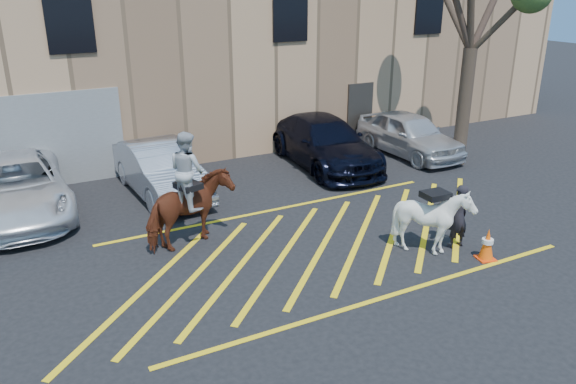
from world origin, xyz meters
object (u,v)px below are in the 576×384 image
mounted_bay (189,201)px  car_blue_suv (324,142)px  car_white_pickup (15,187)px  saddled_white (433,220)px  handler (458,216)px  car_silver_sedan (161,169)px  traffic_cone (487,244)px  car_white_suv (409,134)px

mounted_bay → car_blue_suv: bearing=32.5°
car_white_pickup → saddled_white: saddled_white is taller
mounted_bay → handler: bearing=-28.7°
car_white_pickup → mounted_bay: (3.44, -3.90, 0.34)m
car_white_pickup → car_silver_sedan: bearing=-4.8°
mounted_bay → saddled_white: (4.67, -2.91, -0.30)m
handler → traffic_cone: size_ratio=2.09×
saddled_white → traffic_cone: 1.28m
car_silver_sedan → car_white_suv: car_white_suv is taller
car_silver_sedan → saddled_white: saddled_white is taller
car_white_suv → traffic_cone: (-3.60, -7.11, -0.39)m
car_blue_suv → handler: 6.72m
saddled_white → traffic_cone: bearing=-43.9°
car_white_pickup → car_silver_sedan: car_white_pickup is taller
car_white_pickup → handler: bearing=-37.9°
car_white_pickup → handler: size_ratio=3.56×
car_silver_sedan → mounted_bay: (-0.33, -3.59, 0.35)m
handler → mounted_bay: 6.15m
car_silver_sedan → car_white_suv: 8.81m
car_blue_suv → handler: size_ratio=3.54×
handler → car_blue_suv: bearing=-92.8°
saddled_white → car_white_suv: bearing=54.6°
car_white_suv → car_white_pickup: bearing=176.8°
car_silver_sedan → saddled_white: 7.82m
car_blue_suv → saddled_white: 6.78m
handler → saddled_white: (-0.71, 0.04, 0.03)m
car_silver_sedan → mounted_bay: bearing=-98.5°
car_white_pickup → traffic_cone: 11.80m
car_blue_suv → mounted_bay: mounted_bay is taller
car_blue_suv → handler: (-0.51, -6.70, -0.02)m
car_silver_sedan → traffic_cone: size_ratio=6.21×
mounted_bay → car_white_suv: bearing=20.2°
car_white_pickup → saddled_white: size_ratio=3.46×
handler → saddled_white: saddled_white is taller
car_white_pickup → traffic_cone: bearing=-40.5°
car_silver_sedan → mounted_bay: size_ratio=1.66×
car_silver_sedan → handler: handler is taller
handler → traffic_cone: bearing=102.4°
traffic_cone → car_blue_suv: bearing=87.3°
car_silver_sedan → mounted_bay: mounted_bay is taller
saddled_white → car_white_pickup: bearing=140.0°
car_white_pickup → handler: (8.82, -6.85, 0.01)m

